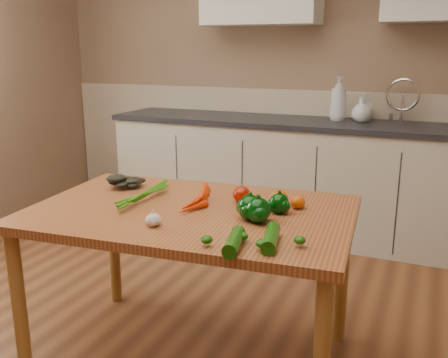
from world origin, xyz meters
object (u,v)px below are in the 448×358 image
pepper_b (279,203)px  zucchini_b (234,242)px  tomato_a (242,194)px  tomato_b (279,198)px  zucchini_a (271,238)px  carrot_bunch (181,196)px  table (191,227)px  leafy_greens (121,179)px  soap_bottle_b (364,107)px  soap_bottle_c (362,109)px  pepper_a (250,208)px  garlic_bulb (153,220)px  pepper_c (258,210)px  soap_bottle_a (339,98)px  tomato_c (298,202)px

pepper_b → zucchini_b: 0.44m
tomato_a → tomato_b: 0.17m
zucchini_a → carrot_bunch: bearing=149.5°
table → leafy_greens: bearing=156.3°
soap_bottle_b → soap_bottle_c: 0.05m
pepper_a → zucchini_a: (0.16, -0.23, -0.02)m
garlic_bulb → pepper_c: size_ratio=0.61×
table → zucchini_a: bearing=-34.9°
leafy_greens → pepper_c: pepper_c is taller
table → soap_bottle_c: size_ratio=7.85×
soap_bottle_a → soap_bottle_b: bearing=-127.4°
soap_bottle_a → tomato_c: bearing=138.3°
soap_bottle_c → zucchini_b: size_ratio=0.96×
soap_bottle_a → pepper_a: (0.03, -1.97, -0.27)m
tomato_a → zucchini_a: (0.28, -0.44, -0.01)m
carrot_bunch → tomato_c: 0.52m
pepper_b → zucchini_a: (0.08, -0.36, -0.02)m
garlic_bulb → tomato_a: bearing=64.3°
soap_bottle_c → pepper_c: 1.98m
table → carrot_bunch: carrot_bunch is taller
pepper_b → tomato_a: size_ratio=1.06×
soap_bottle_b → zucchini_b: soap_bottle_b is taller
pepper_a → zucchini_a: bearing=-54.5°
soap_bottle_c → pepper_b: size_ratio=2.16×
pepper_b → tomato_b: size_ratio=1.12×
carrot_bunch → pepper_c: 0.41m
table → tomato_b: size_ratio=18.95×
tomato_b → zucchini_b: 0.54m
leafy_greens → zucchini_b: 0.96m
soap_bottle_a → tomato_a: bearing=129.9°
table → tomato_a: 0.27m
soap_bottle_b → pepper_b: soap_bottle_b is taller
leafy_greens → pepper_b: 0.84m
pepper_c → pepper_b: bearing=73.4°
tomato_b → soap_bottle_b: bearing=86.8°
soap_bottle_a → tomato_a: soap_bottle_a is taller
carrot_bunch → garlic_bulb: (0.04, -0.30, -0.01)m
pepper_b → tomato_c: pepper_b is taller
leafy_greens → zucchini_a: size_ratio=0.97×
leafy_greens → pepper_a: 0.78m
pepper_a → tomato_b: size_ratio=1.33×
leafy_greens → zucchini_b: leafy_greens is taller
soap_bottle_b → zucchini_b: bearing=149.4°
carrot_bunch → leafy_greens: leafy_greens is taller
soap_bottle_c → pepper_a: (-0.15, -1.95, -0.20)m
table → leafy_greens: leafy_greens is taller
zucchini_b → tomato_c: bearing=80.9°
leafy_greens → pepper_a: size_ratio=1.94×
carrot_bunch → tomato_a: bearing=23.0°
soap_bottle_a → tomato_c: (0.17, -1.75, -0.29)m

